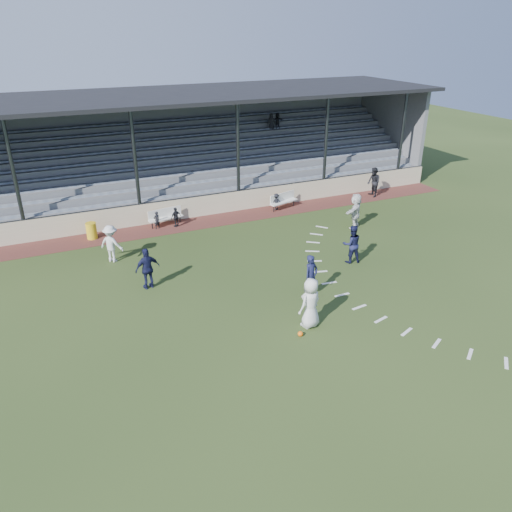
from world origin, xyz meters
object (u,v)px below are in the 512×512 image
(player_white_lead, at_px, (310,303))
(player_navy_lead, at_px, (311,276))
(bench_left, at_px, (165,215))
(football, at_px, (300,334))
(official, at_px, (374,182))
(bench_right, at_px, (283,199))
(trash_bin, at_px, (92,231))

(player_white_lead, height_order, player_navy_lead, player_white_lead)
(bench_left, bearing_deg, player_navy_lead, -81.72)
(football, xyz_separation_m, official, (12.25, 12.29, 0.88))
(football, xyz_separation_m, player_navy_lead, (1.82, 2.44, 0.83))
(bench_right, relative_size, official, 1.06)
(football, relative_size, official, 0.10)
(bench_left, xyz_separation_m, player_white_lead, (2.19, -12.42, 0.41))
(official, bearing_deg, player_navy_lead, -38.60)
(player_white_lead, xyz_separation_m, official, (11.60, 11.81, -0.01))
(bench_right, height_order, official, official)
(player_white_lead, relative_size, official, 1.03)
(football, bearing_deg, bench_right, 65.39)
(bench_left, relative_size, player_white_lead, 1.03)
(bench_left, relative_size, official, 1.06)
(trash_bin, bearing_deg, bench_right, 0.53)
(bench_right, height_order, player_white_lead, player_white_lead)
(trash_bin, bearing_deg, official, -0.92)
(bench_right, xyz_separation_m, football, (-5.81, -12.68, -0.48))
(bench_right, bearing_deg, bench_left, 161.91)
(bench_right, bearing_deg, trash_bin, 164.13)
(player_navy_lead, bearing_deg, football, -144.43)
(official, bearing_deg, trash_bin, -82.87)
(player_white_lead, distance_m, official, 16.55)
(bench_left, relative_size, trash_bin, 2.33)
(bench_right, relative_size, football, 10.12)
(football, xyz_separation_m, player_white_lead, (0.65, 0.47, 0.89))
(bench_left, bearing_deg, player_white_lead, -89.51)
(bench_right, height_order, player_navy_lead, player_navy_lead)
(trash_bin, distance_m, football, 13.77)
(bench_left, bearing_deg, trash_bin, 175.03)
(bench_left, height_order, player_navy_lead, player_navy_lead)
(player_white_lead, bearing_deg, official, -151.59)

